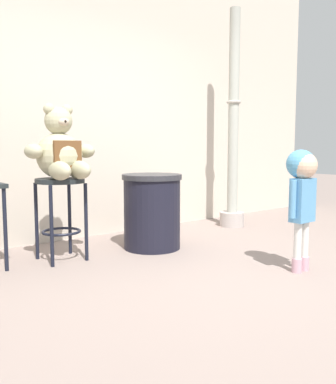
{
  "coord_description": "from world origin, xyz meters",
  "views": [
    {
      "loc": [
        -2.42,
        -2.06,
        1.01
      ],
      "look_at": [
        -0.14,
        0.75,
        0.62
      ],
      "focal_mm": 39.73,
      "sensor_mm": 36.0,
      "label": 1
    }
  ],
  "objects_px": {
    "teddy_bear": "(61,152)",
    "child_walking": "(302,183)",
    "trash_bin": "(152,211)",
    "bar_stool_with_teddy": "(61,201)",
    "lamppost": "(233,143)"
  },
  "relations": [
    {
      "from": "trash_bin",
      "to": "lamppost",
      "type": "relative_size",
      "value": 0.28
    },
    {
      "from": "child_walking",
      "to": "trash_bin",
      "type": "xyz_separation_m",
      "value": [
        -0.46,
        1.39,
        -0.34
      ]
    },
    {
      "from": "teddy_bear",
      "to": "child_walking",
      "type": "distance_m",
      "value": 2.04
    },
    {
      "from": "teddy_bear",
      "to": "trash_bin",
      "type": "height_order",
      "value": "teddy_bear"
    },
    {
      "from": "bar_stool_with_teddy",
      "to": "teddy_bear",
      "type": "xyz_separation_m",
      "value": [
        0.0,
        -0.03,
        0.43
      ]
    },
    {
      "from": "bar_stool_with_teddy",
      "to": "child_walking",
      "type": "relative_size",
      "value": 0.74
    },
    {
      "from": "teddy_bear",
      "to": "child_walking",
      "type": "height_order",
      "value": "teddy_bear"
    },
    {
      "from": "bar_stool_with_teddy",
      "to": "child_walking",
      "type": "bearing_deg",
      "value": -48.84
    },
    {
      "from": "bar_stool_with_teddy",
      "to": "teddy_bear",
      "type": "height_order",
      "value": "teddy_bear"
    },
    {
      "from": "child_walking",
      "to": "lamppost",
      "type": "height_order",
      "value": "lamppost"
    },
    {
      "from": "child_walking",
      "to": "trash_bin",
      "type": "bearing_deg",
      "value": 51.89
    },
    {
      "from": "trash_bin",
      "to": "lamppost",
      "type": "distance_m",
      "value": 1.68
    },
    {
      "from": "bar_stool_with_teddy",
      "to": "teddy_bear",
      "type": "bearing_deg",
      "value": -90.0
    },
    {
      "from": "teddy_bear",
      "to": "trash_bin",
      "type": "distance_m",
      "value": 1.08
    },
    {
      "from": "teddy_bear",
      "to": "child_walking",
      "type": "xyz_separation_m",
      "value": [
        1.35,
        -1.51,
        -0.25
      ]
    }
  ]
}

